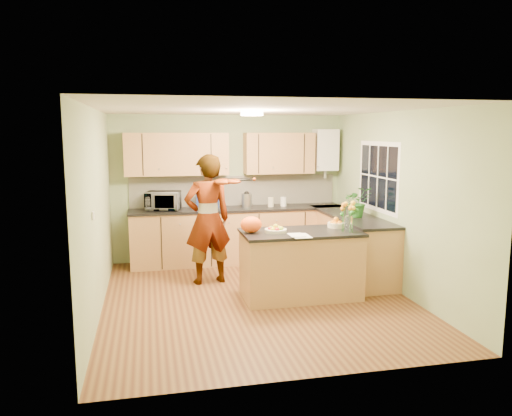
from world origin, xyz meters
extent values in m
plane|color=#552C18|center=(0.00, 0.00, 0.00)|extent=(4.50, 4.50, 0.00)
cube|color=silver|center=(0.00, 0.00, 2.50)|extent=(4.00, 4.50, 0.02)
cube|color=gray|center=(0.00, 2.25, 1.25)|extent=(4.00, 0.02, 2.50)
cube|color=gray|center=(0.00, -2.25, 1.25)|extent=(4.00, 0.02, 2.50)
cube|color=gray|center=(-2.00, 0.00, 1.25)|extent=(0.02, 4.50, 2.50)
cube|color=gray|center=(2.00, 0.00, 1.25)|extent=(0.02, 4.50, 2.50)
cube|color=#B17B47|center=(0.10, 1.95, 0.45)|extent=(3.60, 0.60, 0.90)
cube|color=black|center=(0.10, 1.94, 0.92)|extent=(3.64, 0.62, 0.04)
cube|color=#B17B47|center=(1.70, 0.85, 0.45)|extent=(0.60, 2.20, 0.90)
cube|color=black|center=(1.69, 0.85, 0.92)|extent=(0.62, 2.24, 0.04)
cube|color=#EEE5CE|center=(0.10, 2.23, 1.20)|extent=(3.60, 0.02, 0.52)
cube|color=#B17B47|center=(-0.90, 2.08, 1.85)|extent=(1.70, 0.34, 0.70)
cube|color=#B17B47|center=(0.85, 2.08, 1.85)|extent=(1.20, 0.34, 0.70)
cube|color=white|center=(1.70, 2.09, 1.90)|extent=(0.40, 0.30, 0.72)
cylinder|color=#B1B0B5|center=(1.70, 2.09, 1.50)|extent=(0.06, 0.06, 0.20)
cube|color=white|center=(1.99, 0.60, 1.55)|extent=(0.01, 1.30, 1.05)
cube|color=black|center=(1.99, 0.60, 1.55)|extent=(0.01, 1.18, 0.92)
cube|color=white|center=(-1.99, -0.60, 1.30)|extent=(0.02, 0.09, 0.09)
cylinder|color=#FFEABF|center=(0.00, 0.30, 2.46)|extent=(0.30, 0.30, 0.06)
cylinder|color=white|center=(0.00, 0.30, 2.49)|extent=(0.10, 0.10, 0.02)
cube|color=#B17B47|center=(0.59, -0.05, 0.43)|extent=(1.54, 0.77, 0.87)
cube|color=black|center=(0.59, -0.05, 0.89)|extent=(1.58, 0.81, 0.04)
cylinder|color=beige|center=(0.24, -0.05, 0.93)|extent=(0.29, 0.29, 0.04)
cylinder|color=beige|center=(1.14, 0.10, 0.94)|extent=(0.23, 0.23, 0.07)
cylinder|color=silver|center=(1.19, -0.23, 1.02)|extent=(0.11, 0.11, 0.22)
ellipsoid|color=#FF5415|center=(-0.08, 0.00, 1.01)|extent=(0.33, 0.30, 0.21)
cube|color=white|center=(0.49, -0.35, 0.91)|extent=(0.23, 0.31, 0.01)
imported|color=#E3B08B|center=(-0.54, 0.86, 0.95)|extent=(0.77, 0.58, 1.90)
imported|color=white|center=(-1.15, 1.98, 1.09)|extent=(0.62, 0.49, 0.30)
cube|color=#213B98|center=(-0.41, 1.97, 1.07)|extent=(0.39, 0.34, 0.26)
cylinder|color=#B1B0B5|center=(0.25, 1.92, 1.06)|extent=(0.17, 0.17, 0.24)
sphere|color=black|center=(0.25, 1.92, 1.22)|extent=(0.09, 0.09, 0.09)
cylinder|color=beige|center=(0.67, 1.95, 1.02)|extent=(0.13, 0.13, 0.16)
cylinder|color=white|center=(0.90, 1.95, 1.02)|extent=(0.13, 0.13, 0.16)
imported|color=#276A23|center=(1.70, 0.66, 1.17)|extent=(0.45, 0.40, 0.46)
camera|label=1|loc=(-1.38, -6.29, 2.22)|focal=35.00mm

